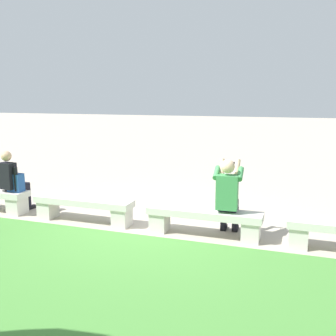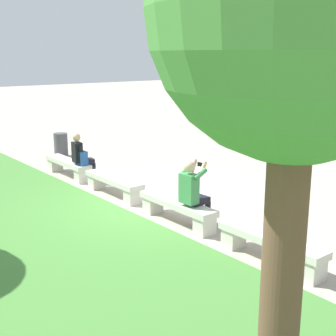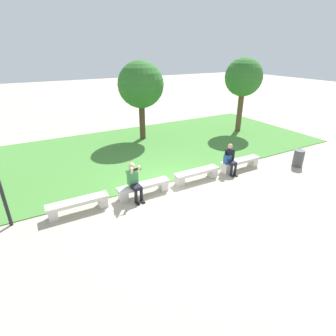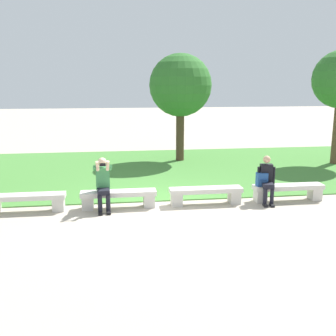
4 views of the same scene
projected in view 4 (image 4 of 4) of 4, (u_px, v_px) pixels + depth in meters
The scene contains 10 objects.
ground_plane at pixel (163, 206), 10.29m from camera, with size 80.00×80.00×0.00m, color #B2A593.
grass_strip at pixel (148, 169), 14.53m from camera, with size 20.80×8.00×0.03m, color #478438.
bench_main at pixel (26, 200), 9.77m from camera, with size 1.93×0.40×0.45m.
bench_near at pixel (119, 197), 10.07m from camera, with size 1.93×0.40×0.45m.
bench_mid at pixel (206, 193), 10.38m from camera, with size 1.93×0.40×0.45m.
bench_far at pixel (288, 190), 10.68m from camera, with size 1.93×0.40×0.45m.
person_photographer at pixel (103, 181), 9.85m from camera, with size 0.49×0.74×1.32m.
person_distant at pixel (267, 178), 10.45m from camera, with size 0.48×0.71×1.26m.
backpack at pixel (262, 180), 10.48m from camera, with size 0.28×0.24×0.43m.
tree_left_background at pixel (180, 86), 15.54m from camera, with size 2.48×2.48×4.29m.
Camera 4 is at (-1.20, -9.76, 3.18)m, focal length 42.00 mm.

